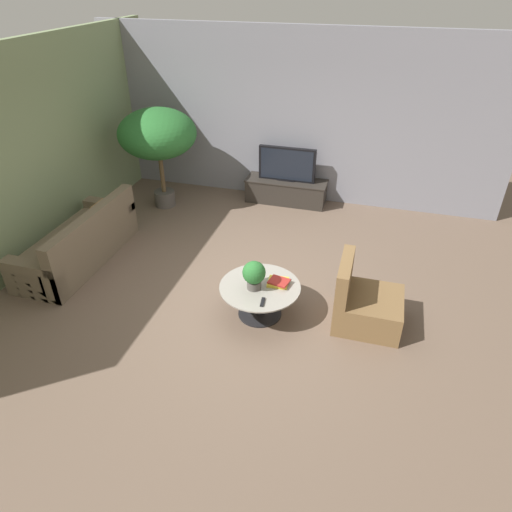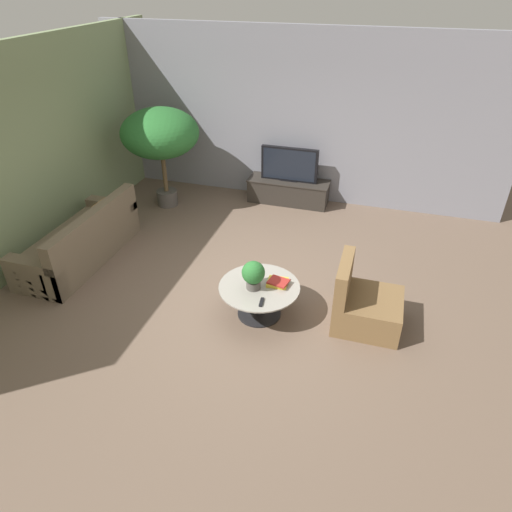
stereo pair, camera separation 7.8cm
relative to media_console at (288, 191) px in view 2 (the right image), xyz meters
name	(u,v)px [view 2 (the right image)]	position (x,y,z in m)	size (l,w,h in m)	color
ground_plane	(240,292)	(0.03, -2.94, -0.23)	(24.00, 24.00, 0.00)	brown
back_wall_stone	(297,118)	(0.03, 0.32, 1.27)	(7.40, 0.12, 3.00)	gray
side_wall_left	(24,158)	(-3.23, -2.74, 1.27)	(0.12, 7.40, 3.00)	gray
media_console	(288,191)	(0.00, 0.00, 0.00)	(1.50, 0.50, 0.44)	#2D2823
television	(289,165)	(0.00, 0.00, 0.52)	(1.04, 0.13, 0.62)	black
coffee_table	(259,295)	(0.42, -3.32, 0.08)	(1.01, 1.01, 0.44)	black
couch_by_wall	(82,242)	(-2.51, -2.83, 0.06)	(0.84, 2.10, 0.84)	brown
armchair_wicker	(364,305)	(1.69, -3.10, 0.04)	(0.80, 0.76, 0.86)	brown
potted_palm_tall	(160,135)	(-2.13, -0.76, 1.10)	(1.35, 1.35, 1.78)	#514C47
potted_plant_tabletop	(253,274)	(0.36, -3.37, 0.42)	(0.28, 0.28, 0.37)	#514C47
book_stack	(278,282)	(0.62, -3.21, 0.24)	(0.28, 0.26, 0.06)	gold
remote_black	(261,302)	(0.53, -3.62, 0.22)	(0.04, 0.16, 0.02)	black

